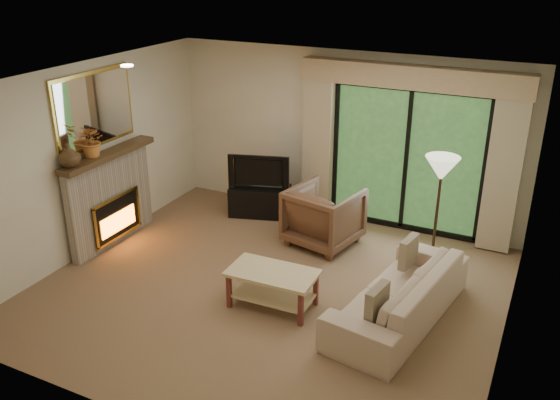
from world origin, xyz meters
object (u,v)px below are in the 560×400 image
at_px(armchair, 324,216).
at_px(coffee_table, 273,289).
at_px(media_console, 260,201).
at_px(sofa, 399,294).

distance_m(armchair, coffee_table, 1.80).
height_order(media_console, coffee_table, media_console).
bearing_deg(sofa, coffee_table, -64.65).
bearing_deg(media_console, coffee_table, -76.07).
distance_m(media_console, coffee_table, 2.64).
xyz_separation_m(media_console, sofa, (2.77, -1.86, 0.08)).
distance_m(sofa, coffee_table, 1.46).
distance_m(media_console, sofa, 3.33).
xyz_separation_m(armchair, coffee_table, (0.08, -1.78, -0.19)).
xyz_separation_m(armchair, sofa, (1.48, -1.38, -0.11)).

